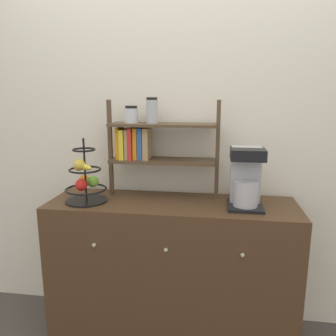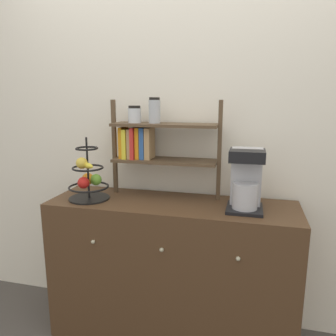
{
  "view_description": "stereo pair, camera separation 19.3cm",
  "coord_description": "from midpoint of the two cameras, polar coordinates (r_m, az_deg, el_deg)",
  "views": [
    {
      "loc": [
        0.25,
        -1.65,
        1.52
      ],
      "look_at": [
        -0.02,
        0.23,
        1.11
      ],
      "focal_mm": 35.0,
      "sensor_mm": 36.0,
      "label": 1
    },
    {
      "loc": [
        0.44,
        -1.61,
        1.52
      ],
      "look_at": [
        -0.02,
        0.23,
        1.11
      ],
      "focal_mm": 35.0,
      "sensor_mm": 36.0,
      "label": 2
    }
  ],
  "objects": [
    {
      "name": "sideboard",
      "position": [
        2.17,
        -2.06,
        -17.4
      ],
      "size": [
        1.5,
        0.47,
        0.9
      ],
      "color": "#4C331E",
      "rests_on": "ground_plane"
    },
    {
      "name": "shelf_hutch",
      "position": [
        2.06,
        -6.18,
        4.93
      ],
      "size": [
        0.7,
        0.2,
        0.62
      ],
      "color": "brown",
      "rests_on": "sideboard"
    },
    {
      "name": "coffee_maker",
      "position": [
        1.9,
        10.61,
        -1.75
      ],
      "size": [
        0.2,
        0.22,
        0.35
      ],
      "color": "black",
      "rests_on": "sideboard"
    },
    {
      "name": "fruit_stand",
      "position": [
        2.06,
        -16.86,
        -2.19
      ],
      "size": [
        0.25,
        0.25,
        0.39
      ],
      "color": "black",
      "rests_on": "sideboard"
    },
    {
      "name": "wall_back",
      "position": [
        2.17,
        -0.91,
        6.37
      ],
      "size": [
        7.0,
        0.05,
        2.6
      ],
      "primitive_type": "cube",
      "color": "silver",
      "rests_on": "ground_plane"
    }
  ]
}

